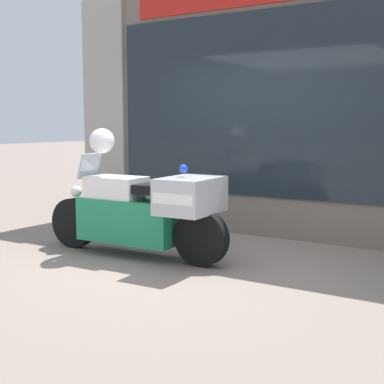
% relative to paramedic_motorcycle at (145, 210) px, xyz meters
% --- Properties ---
extents(ground_plane, '(60.00, 60.00, 0.00)m').
position_rel_paramedic_motorcycle_xyz_m(ground_plane, '(0.62, -0.07, -0.55)').
color(ground_plane, gray).
extents(shop_building, '(6.18, 0.55, 3.41)m').
position_rel_paramedic_motorcycle_xyz_m(shop_building, '(0.25, 1.93, 1.16)').
color(shop_building, '#6B6056').
rests_on(shop_building, ground).
extents(window_display, '(4.94, 0.30, 1.83)m').
position_rel_paramedic_motorcycle_xyz_m(window_display, '(0.95, 1.96, -0.10)').
color(window_display, slate).
rests_on(window_display, ground).
extents(paramedic_motorcycle, '(2.39, 0.77, 1.16)m').
position_rel_paramedic_motorcycle_xyz_m(paramedic_motorcycle, '(0.00, 0.00, 0.00)').
color(paramedic_motorcycle, black).
rests_on(paramedic_motorcycle, ground).
extents(white_helmet, '(0.29, 0.29, 0.29)m').
position_rel_paramedic_motorcycle_xyz_m(white_helmet, '(-0.60, -0.02, 0.76)').
color(white_helmet, white).
rests_on(white_helmet, paramedic_motorcycle).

